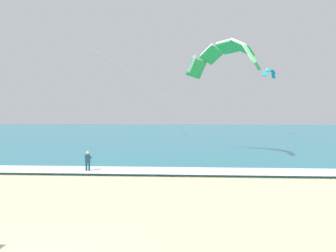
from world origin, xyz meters
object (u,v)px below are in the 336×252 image
at_px(surfboard, 88,174).
at_px(kite_primary, 224,55).
at_px(kitesurfer, 88,161).
at_px(kite_distant, 270,72).

xyz_separation_m(surfboard, kite_primary, (11.07, 9.11, 10.39)).
bearing_deg(kitesurfer, kite_primary, 39.38).
bearing_deg(surfboard, kite_primary, 39.44).
relative_size(kite_primary, kite_distant, 3.09).
relative_size(surfboard, kite_distant, 0.32).
bearing_deg(kitesurfer, surfboard, -81.46).
bearing_deg(kite_primary, kite_distant, 67.92).
height_order(kitesurfer, kite_primary, kite_primary).
xyz_separation_m(surfboard, kite_distant, (24.74, 42.81, 13.33)).
relative_size(surfboard, kite_primary, 0.10).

